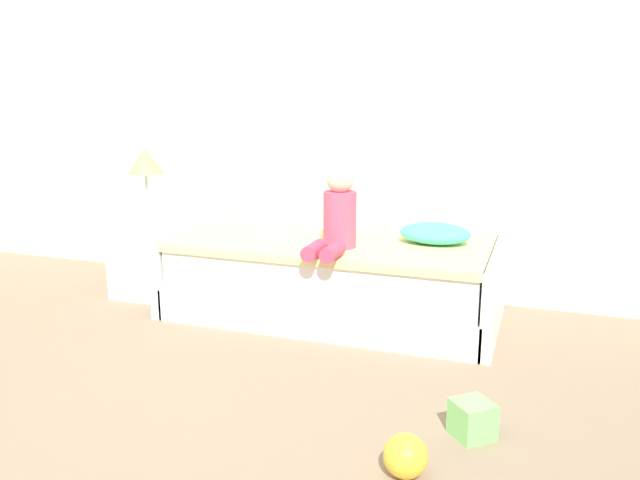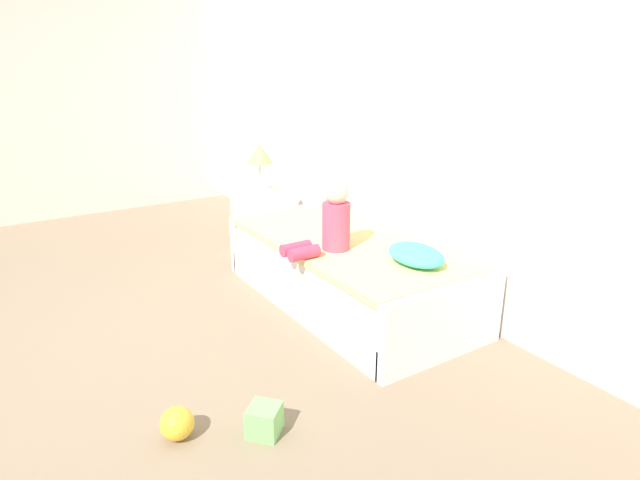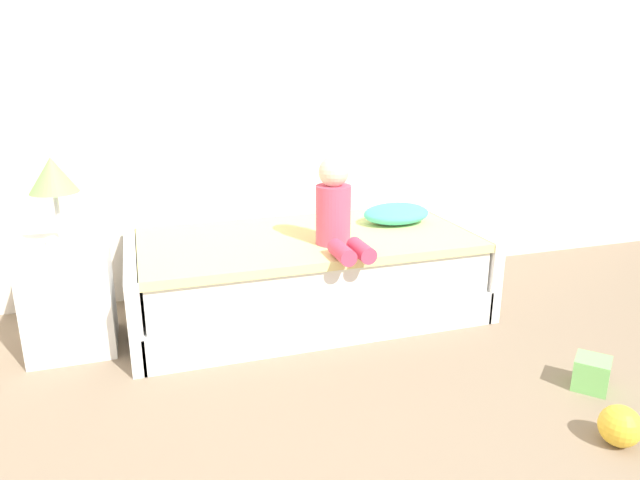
{
  "view_description": "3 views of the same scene",
  "coord_description": "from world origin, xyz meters",
  "px_view_note": "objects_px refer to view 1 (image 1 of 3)",
  "views": [
    {
      "loc": [
        1.38,
        -1.79,
        1.43
      ],
      "look_at": [
        0.12,
        1.75,
        0.55
      ],
      "focal_mm": 35.97,
      "sensor_mm": 36.0,
      "label": 1
    },
    {
      "loc": [
        3.22,
        -0.26,
        1.82
      ],
      "look_at": [
        0.12,
        1.75,
        0.55
      ],
      "focal_mm": 30.36,
      "sensor_mm": 36.0,
      "label": 2
    },
    {
      "loc": [
        -0.83,
        -1.17,
        1.5
      ],
      "look_at": [
        0.12,
        1.75,
        0.55
      ],
      "focal_mm": 32.21,
      "sensor_mm": 36.0,
      "label": 3
    }
  ],
  "objects_px": {
    "bed": "(333,277)",
    "pillow": "(435,233)",
    "child_figure": "(337,215)",
    "nightstand": "(151,253)",
    "table_lamp": "(145,164)",
    "toy_ball": "(405,456)",
    "toy_block": "(472,419)"
  },
  "relations": [
    {
      "from": "child_figure",
      "to": "toy_block",
      "type": "xyz_separation_m",
      "value": [
        0.94,
        -1.03,
        -0.63
      ]
    },
    {
      "from": "table_lamp",
      "to": "toy_block",
      "type": "xyz_separation_m",
      "value": [
        2.39,
        -1.22,
        -0.86
      ]
    },
    {
      "from": "bed",
      "to": "child_figure",
      "type": "distance_m",
      "value": 0.52
    },
    {
      "from": "bed",
      "to": "child_figure",
      "type": "height_order",
      "value": "child_figure"
    },
    {
      "from": "bed",
      "to": "child_figure",
      "type": "bearing_deg",
      "value": -65.88
    },
    {
      "from": "nightstand",
      "to": "table_lamp",
      "type": "relative_size",
      "value": 1.33
    },
    {
      "from": "pillow",
      "to": "toy_ball",
      "type": "distance_m",
      "value": 1.81
    },
    {
      "from": "bed",
      "to": "toy_block",
      "type": "distance_m",
      "value": 1.64
    },
    {
      "from": "child_figure",
      "to": "table_lamp",
      "type": "bearing_deg",
      "value": 172.61
    },
    {
      "from": "child_figure",
      "to": "toy_block",
      "type": "bearing_deg",
      "value": -47.59
    },
    {
      "from": "nightstand",
      "to": "pillow",
      "type": "bearing_deg",
      "value": 4.04
    },
    {
      "from": "child_figure",
      "to": "toy_ball",
      "type": "relative_size",
      "value": 2.99
    },
    {
      "from": "nightstand",
      "to": "table_lamp",
      "type": "height_order",
      "value": "table_lamp"
    },
    {
      "from": "toy_block",
      "to": "toy_ball",
      "type": "bearing_deg",
      "value": -118.23
    },
    {
      "from": "pillow",
      "to": "toy_block",
      "type": "relative_size",
      "value": 2.83
    },
    {
      "from": "nightstand",
      "to": "child_figure",
      "type": "xyz_separation_m",
      "value": [
        1.45,
        -0.19,
        0.4
      ]
    },
    {
      "from": "toy_ball",
      "to": "toy_block",
      "type": "height_order",
      "value": "toy_ball"
    },
    {
      "from": "bed",
      "to": "toy_block",
      "type": "bearing_deg",
      "value": -50.34
    },
    {
      "from": "table_lamp",
      "to": "child_figure",
      "type": "height_order",
      "value": "table_lamp"
    },
    {
      "from": "toy_ball",
      "to": "toy_block",
      "type": "relative_size",
      "value": 1.1
    },
    {
      "from": "bed",
      "to": "nightstand",
      "type": "xyz_separation_m",
      "value": [
        -1.35,
        -0.04,
        0.05
      ]
    },
    {
      "from": "nightstand",
      "to": "toy_ball",
      "type": "bearing_deg",
      "value": -36.15
    },
    {
      "from": "toy_ball",
      "to": "toy_block",
      "type": "distance_m",
      "value": 0.43
    },
    {
      "from": "table_lamp",
      "to": "child_figure",
      "type": "relative_size",
      "value": 0.88
    },
    {
      "from": "child_figure",
      "to": "pillow",
      "type": "bearing_deg",
      "value": 31.76
    },
    {
      "from": "pillow",
      "to": "nightstand",
      "type": "bearing_deg",
      "value": -175.96
    },
    {
      "from": "bed",
      "to": "pillow",
      "type": "bearing_deg",
      "value": 8.98
    },
    {
      "from": "bed",
      "to": "pillow",
      "type": "height_order",
      "value": "pillow"
    },
    {
      "from": "bed",
      "to": "table_lamp",
      "type": "xyz_separation_m",
      "value": [
        -1.35,
        -0.04,
        0.69
      ]
    },
    {
      "from": "table_lamp",
      "to": "pillow",
      "type": "height_order",
      "value": "table_lamp"
    },
    {
      "from": "nightstand",
      "to": "toy_block",
      "type": "distance_m",
      "value": 2.69
    },
    {
      "from": "child_figure",
      "to": "pillow",
      "type": "height_order",
      "value": "child_figure"
    }
  ]
}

